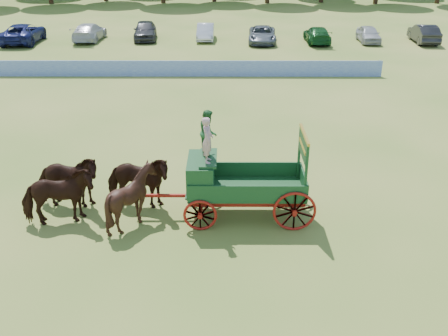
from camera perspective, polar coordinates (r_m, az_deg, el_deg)
ground at (r=17.18m, az=-5.29°, el=-5.25°), size 160.00×160.00×0.00m
horse_lead_left at (r=16.97m, az=-18.45°, el=-3.17°), size 2.53×1.61×1.98m
horse_lead_right at (r=17.89m, az=-17.43°, el=-1.49°), size 2.40×1.20×1.98m
horse_wheel_left at (r=16.36m, az=-10.44°, el=-3.29°), size 2.08×1.93×1.98m
horse_wheel_right at (r=17.32m, az=-9.83°, el=-1.55°), size 2.46×1.37×1.98m
farm_dray at (r=16.32m, az=0.06°, el=-0.55°), size 6.00×2.00×3.64m
sponsor_banner at (r=33.83m, az=-4.36°, el=11.27°), size 26.00×0.08×1.05m
parked_cars at (r=45.76m, az=-8.55°, el=15.07°), size 46.99×7.36×1.63m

